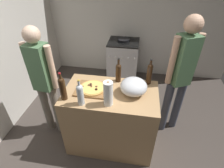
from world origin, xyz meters
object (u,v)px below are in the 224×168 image
object	(u,v)px
stove	(123,61)
wine_bottle_dark	(62,88)
pizza	(93,88)
person_in_red	(181,73)
wine_bottle_green	(118,72)
wine_bottle_clear	(80,94)
person_in_stripes	(44,79)
paper_towel_roll	(108,94)
wine_bottle_amber	(149,73)
mixing_bowl	(134,87)

from	to	relation	value
stove	wine_bottle_dark	bearing A→B (deg)	-104.51
pizza	wine_bottle_dark	bearing A→B (deg)	-142.90
stove	pizza	bearing A→B (deg)	-97.02
person_in_red	wine_bottle_green	bearing A→B (deg)	-168.40
wine_bottle_clear	person_in_stripes	world-z (taller)	person_in_stripes
paper_towel_roll	stove	world-z (taller)	paper_towel_roll
wine_bottle_amber	stove	bearing A→B (deg)	108.35
paper_towel_roll	wine_bottle_amber	xyz separation A→B (m)	(0.43, 0.46, 0.01)
wine_bottle_clear	wine_bottle_dark	xyz separation A→B (m)	(-0.21, 0.05, 0.01)
wine_bottle_amber	wine_bottle_green	distance (m)	0.38
wine_bottle_dark	wine_bottle_green	bearing A→B (deg)	38.88
person_in_red	wine_bottle_clear	bearing A→B (deg)	-149.45
wine_bottle_green	mixing_bowl	bearing A→B (deg)	-46.93
wine_bottle_amber	person_in_stripes	bearing A→B (deg)	-172.89
wine_bottle_amber	mixing_bowl	bearing A→B (deg)	-127.03
stove	person_in_red	size ratio (longest dim) A/B	0.53
wine_bottle_green	wine_bottle_dark	bearing A→B (deg)	-141.12
wine_bottle_amber	wine_bottle_green	bearing A→B (deg)	-178.43
wine_bottle_dark	person_in_red	size ratio (longest dim) A/B	0.20
wine_bottle_dark	person_in_red	bearing A→B (deg)	24.43
wine_bottle_amber	person_in_red	distance (m)	0.43
mixing_bowl	wine_bottle_amber	world-z (taller)	wine_bottle_amber
wine_bottle_amber	wine_bottle_clear	bearing A→B (deg)	-144.66
stove	wine_bottle_green	bearing A→B (deg)	-86.86
mixing_bowl	wine_bottle_green	size ratio (longest dim) A/B	0.96
wine_bottle_clear	person_in_red	xyz separation A→B (m)	(1.11, 0.66, -0.03)
wine_bottle_green	person_in_stripes	size ratio (longest dim) A/B	0.20
person_in_red	wine_bottle_dark	bearing A→B (deg)	-155.57
paper_towel_roll	person_in_red	xyz separation A→B (m)	(0.82, 0.61, -0.04)
stove	wine_bottle_clear	bearing A→B (deg)	-97.83
paper_towel_roll	stove	size ratio (longest dim) A/B	0.32
pizza	stove	distance (m)	1.71
wine_bottle_green	stove	distance (m)	1.51
wine_bottle_green	person_in_red	xyz separation A→B (m)	(0.78, 0.16, -0.04)
mixing_bowl	person_in_stripes	xyz separation A→B (m)	(-1.15, 0.07, -0.06)
pizza	person_in_red	world-z (taller)	person_in_red
pizza	stove	bearing A→B (deg)	82.98
pizza	wine_bottle_clear	xyz separation A→B (m)	(-0.06, -0.26, 0.11)
person_in_stripes	wine_bottle_dark	bearing A→B (deg)	-36.26
wine_bottle_clear	pizza	bearing A→B (deg)	77.20
wine_bottle_green	wine_bottle_clear	bearing A→B (deg)	-124.00
paper_towel_roll	wine_bottle_clear	distance (m)	0.29
wine_bottle_clear	wine_bottle_dark	size ratio (longest dim) A/B	0.92
paper_towel_roll	wine_bottle_green	world-z (taller)	wine_bottle_green
stove	person_in_red	bearing A→B (deg)	-55.18
paper_towel_roll	wine_bottle_green	bearing A→B (deg)	84.20
mixing_bowl	wine_bottle_dark	xyz separation A→B (m)	(-0.76, -0.22, 0.06)
wine_bottle_green	pizza	bearing A→B (deg)	-139.44
paper_towel_roll	person_in_red	world-z (taller)	person_in_red
wine_bottle_clear	wine_bottle_green	size ratio (longest dim) A/B	0.97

